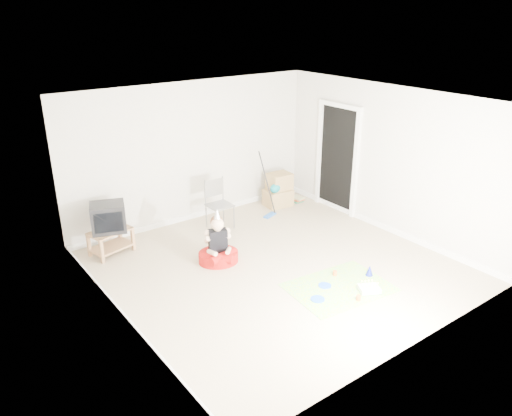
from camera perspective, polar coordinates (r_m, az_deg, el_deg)
ground at (r=7.90m, az=2.33°, el=-6.77°), size 5.00×5.00×0.00m
doorway_recess at (r=9.89m, az=9.32°, el=5.44°), size 0.02×0.90×2.05m
tv_stand at (r=8.55m, az=-16.25°, el=-3.47°), size 0.74×0.56×0.42m
crt_tv at (r=8.39m, az=-16.54°, el=-1.02°), size 0.66×0.60×0.46m
folding_chair at (r=9.09m, az=-4.17°, el=0.32°), size 0.42×0.40×0.92m
cardboard_boxes at (r=10.17m, az=2.58°, el=2.01°), size 0.57×0.45×0.67m
floor_mop at (r=9.65m, az=1.61°, el=0.50°), size 0.32×0.40×1.23m
book_pile at (r=10.52m, az=4.66°, el=1.04°), size 0.23×0.28×0.09m
seated_woman at (r=7.99m, az=-4.34°, el=-4.87°), size 0.82×0.82×0.92m
party_mat at (r=7.47m, az=9.47°, el=-8.92°), size 1.56×1.20×0.01m
birthday_cake at (r=7.43m, az=12.80°, el=-9.06°), size 0.36×0.34×0.14m
blue_plate_near at (r=7.47m, az=7.87°, el=-8.76°), size 0.21×0.21×0.01m
blue_plate_far at (r=7.14m, az=7.06°, el=-10.29°), size 0.27×0.27×0.01m
orange_cup_near at (r=7.74m, az=9.00°, el=-7.36°), size 0.08×0.08×0.07m
orange_cup_far at (r=7.19m, az=11.64°, el=-10.04°), size 0.08×0.08×0.07m
blue_party_hat at (r=7.82m, az=12.85°, el=-6.96°), size 0.13×0.13×0.17m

